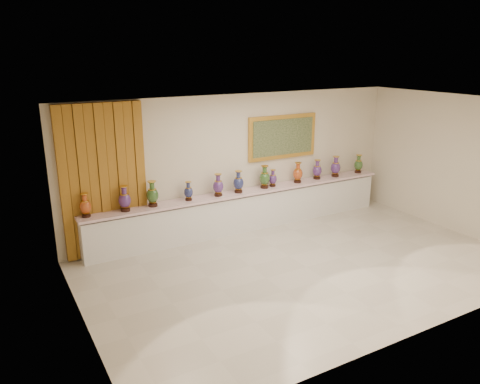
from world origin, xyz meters
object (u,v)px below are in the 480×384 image
object	(u,v)px
vase_0	(85,206)
vase_2	(152,195)
vase_1	(125,200)
counter	(245,210)

from	to	relation	value
vase_0	vase_2	size ratio (longest dim) A/B	0.88
vase_0	vase_2	xyz separation A→B (m)	(1.30, -0.01, 0.03)
vase_0	vase_1	xyz separation A→B (m)	(0.73, -0.03, 0.02)
vase_2	counter	bearing A→B (deg)	0.47
vase_1	vase_0	bearing A→B (deg)	177.43
counter	vase_2	distance (m)	2.26
counter	vase_1	distance (m)	2.80
vase_1	vase_2	distance (m)	0.56
vase_1	vase_2	size ratio (longest dim) A/B	0.97
counter	vase_0	world-z (taller)	vase_0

